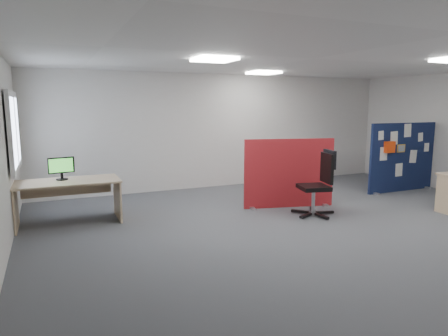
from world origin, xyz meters
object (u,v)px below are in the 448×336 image
object	(u,v)px
red_divider	(289,174)
monitor_second	(61,167)
navy_divider	(402,157)
second_desk	(68,191)
office_chair	(320,179)

from	to	relation	value
red_divider	monitor_second	bearing A→B (deg)	-175.70
navy_divider	second_desk	size ratio (longest dim) A/B	1.15
navy_divider	second_desk	xyz separation A→B (m)	(-7.14, 0.41, -0.24)
navy_divider	office_chair	bearing A→B (deg)	-162.83
red_divider	office_chair	distance (m)	0.74
navy_divider	office_chair	distance (m)	3.12
navy_divider	office_chair	size ratio (longest dim) A/B	1.64
monitor_second	second_desk	bearing A→B (deg)	-54.02
red_divider	second_desk	size ratio (longest dim) A/B	1.05
red_divider	monitor_second	world-z (taller)	red_divider
second_desk	office_chair	bearing A→B (deg)	-17.73
navy_divider	red_divider	size ratio (longest dim) A/B	1.10
red_divider	office_chair	world-z (taller)	red_divider
red_divider	office_chair	bearing A→B (deg)	-61.01
navy_divider	monitor_second	distance (m)	7.24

